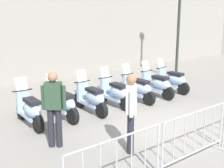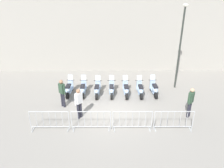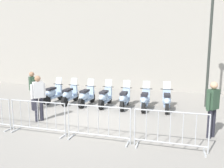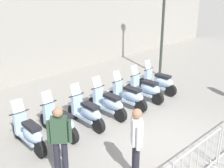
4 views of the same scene
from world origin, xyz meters
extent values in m
plane|color=gray|center=(0.00, 0.00, 0.00)|extent=(120.00, 120.00, 0.00)
cylinder|color=black|center=(-2.36, 3.25, 0.24)|extent=(0.23, 0.50, 0.48)
cylinder|color=black|center=(-2.60, 2.03, 0.24)|extent=(0.23, 0.50, 0.48)
cube|color=#A8C1E0|center=(-2.48, 2.64, 0.28)|extent=(0.44, 0.91, 0.10)
ellipsoid|color=#A8C1E0|center=(-2.54, 2.37, 0.52)|extent=(0.51, 0.89, 0.40)
cube|color=black|center=(-2.53, 2.40, 0.74)|extent=(0.39, 0.64, 0.10)
cube|color=#A8C1E0|center=(-2.40, 3.07, 0.55)|extent=(0.36, 0.20, 0.60)
cylinder|color=black|center=(-2.40, 3.07, 0.88)|extent=(0.56, 0.14, 0.04)
cube|color=silver|center=(-2.39, 3.12, 1.06)|extent=(0.34, 0.20, 0.35)
cube|color=#A8C1E0|center=(-2.36, 3.25, 0.51)|extent=(0.26, 0.35, 0.06)
cylinder|color=black|center=(-1.47, 3.10, 0.24)|extent=(0.20, 0.49, 0.48)
cylinder|color=black|center=(-1.63, 1.87, 0.24)|extent=(0.20, 0.49, 0.48)
cube|color=#A8C1E0|center=(-1.55, 2.48, 0.28)|extent=(0.39, 0.90, 0.10)
ellipsoid|color=#A8C1E0|center=(-1.59, 2.21, 0.52)|extent=(0.46, 0.88, 0.40)
cube|color=black|center=(-1.58, 2.24, 0.74)|extent=(0.35, 0.63, 0.10)
cube|color=#A8C1E0|center=(-1.50, 2.91, 0.55)|extent=(0.35, 0.18, 0.60)
cylinder|color=black|center=(-1.50, 2.91, 0.88)|extent=(0.56, 0.11, 0.04)
cube|color=silver|center=(-1.49, 2.96, 1.06)|extent=(0.33, 0.18, 0.35)
cube|color=#A8C1E0|center=(-1.47, 3.10, 0.51)|extent=(0.24, 0.34, 0.06)
cylinder|color=black|center=(-0.52, 2.87, 0.24)|extent=(0.22, 0.50, 0.48)
cylinder|color=black|center=(-0.74, 1.65, 0.24)|extent=(0.22, 0.50, 0.48)
cube|color=#A8C1E0|center=(-0.63, 2.26, 0.28)|extent=(0.43, 0.90, 0.10)
ellipsoid|color=#A8C1E0|center=(-0.68, 1.98, 0.52)|extent=(0.51, 0.89, 0.40)
cube|color=black|center=(-0.67, 2.01, 0.74)|extent=(0.38, 0.64, 0.10)
cube|color=#A8C1E0|center=(-0.55, 2.68, 0.55)|extent=(0.36, 0.20, 0.60)
cylinder|color=black|center=(-0.55, 2.68, 0.88)|extent=(0.56, 0.14, 0.04)
cube|color=silver|center=(-0.54, 2.73, 1.06)|extent=(0.34, 0.20, 0.35)
cube|color=#A8C1E0|center=(-0.52, 2.87, 0.51)|extent=(0.25, 0.35, 0.06)
cylinder|color=black|center=(0.40, 2.77, 0.24)|extent=(0.21, 0.50, 0.48)
cylinder|color=black|center=(0.22, 1.54, 0.24)|extent=(0.21, 0.50, 0.48)
cube|color=#A8C1E0|center=(0.31, 2.15, 0.28)|extent=(0.41, 0.90, 0.10)
ellipsoid|color=#A8C1E0|center=(0.27, 1.88, 0.52)|extent=(0.48, 0.88, 0.40)
cube|color=black|center=(0.27, 1.91, 0.74)|extent=(0.37, 0.63, 0.10)
cube|color=#A8C1E0|center=(0.37, 2.58, 0.55)|extent=(0.36, 0.19, 0.60)
cylinder|color=black|center=(0.37, 2.58, 0.88)|extent=(0.56, 0.12, 0.04)
cube|color=silver|center=(0.38, 2.63, 1.06)|extent=(0.34, 0.19, 0.35)
cube|color=#A8C1E0|center=(0.40, 2.77, 0.51)|extent=(0.25, 0.35, 0.06)
cylinder|color=black|center=(1.31, 2.61, 0.24)|extent=(0.19, 0.49, 0.48)
cylinder|color=black|center=(1.17, 1.38, 0.24)|extent=(0.19, 0.49, 0.48)
cube|color=#A8C1E0|center=(1.24, 1.99, 0.28)|extent=(0.37, 0.89, 0.10)
ellipsoid|color=#A8C1E0|center=(1.21, 1.72, 0.52)|extent=(0.45, 0.87, 0.40)
cube|color=black|center=(1.21, 1.75, 0.74)|extent=(0.34, 0.63, 0.10)
cube|color=#A8C1E0|center=(1.29, 2.43, 0.55)|extent=(0.35, 0.18, 0.60)
cylinder|color=black|center=(1.29, 2.43, 0.88)|extent=(0.56, 0.10, 0.04)
cube|color=silver|center=(1.29, 2.48, 1.06)|extent=(0.33, 0.17, 0.35)
cube|color=#A8C1E0|center=(1.31, 2.61, 0.51)|extent=(0.23, 0.34, 0.06)
cylinder|color=black|center=(2.25, 2.48, 0.24)|extent=(0.19, 0.49, 0.48)
cylinder|color=black|center=(2.10, 1.24, 0.24)|extent=(0.19, 0.49, 0.48)
cube|color=#A8C1E0|center=(2.17, 1.86, 0.28)|extent=(0.38, 0.89, 0.10)
ellipsoid|color=#A8C1E0|center=(2.14, 1.58, 0.52)|extent=(0.46, 0.88, 0.40)
cube|color=black|center=(2.15, 1.61, 0.74)|extent=(0.35, 0.63, 0.10)
cube|color=#A8C1E0|center=(2.23, 2.29, 0.55)|extent=(0.35, 0.18, 0.60)
cylinder|color=black|center=(2.23, 2.29, 0.88)|extent=(0.56, 0.10, 0.04)
cube|color=silver|center=(2.23, 2.34, 1.06)|extent=(0.33, 0.18, 0.35)
cube|color=#A8C1E0|center=(2.25, 2.48, 0.51)|extent=(0.24, 0.34, 0.06)
cylinder|color=black|center=(3.18, 2.45, 0.24)|extent=(0.18, 0.49, 0.48)
cylinder|color=black|center=(3.07, 1.22, 0.24)|extent=(0.18, 0.49, 0.48)
cube|color=#A8C1E0|center=(3.12, 1.83, 0.28)|extent=(0.35, 0.89, 0.10)
ellipsoid|color=#A8C1E0|center=(3.10, 1.56, 0.52)|extent=(0.43, 0.87, 0.40)
cube|color=black|center=(3.10, 1.59, 0.74)|extent=(0.33, 0.62, 0.10)
cube|color=#A8C1E0|center=(3.16, 2.27, 0.55)|extent=(0.35, 0.17, 0.60)
cylinder|color=black|center=(3.16, 2.27, 0.88)|extent=(0.56, 0.08, 0.04)
cube|color=silver|center=(3.16, 2.32, 1.06)|extent=(0.33, 0.17, 0.35)
cube|color=#A8C1E0|center=(3.18, 2.45, 0.51)|extent=(0.23, 0.34, 0.06)
cube|color=#B2B5B7|center=(-0.38, -1.67, 0.02)|extent=(0.10, 0.44, 0.04)
cylinder|color=#B2B5B7|center=(-0.30, -1.68, 0.53)|extent=(0.04, 0.04, 1.05)
cylinder|color=#B2B5B7|center=(-1.25, -1.55, 1.05)|extent=(1.90, 0.31, 0.04)
cylinder|color=#B2B5B7|center=(-1.57, -1.50, 0.61)|extent=(0.02, 0.02, 0.87)
cylinder|color=#B2B5B7|center=(-1.25, -1.55, 0.61)|extent=(0.02, 0.02, 0.87)
cylinder|color=#B2B5B7|center=(-0.93, -1.59, 0.61)|extent=(0.02, 0.02, 0.87)
cylinder|color=#B2B5B7|center=(-0.62, -1.64, 0.61)|extent=(0.02, 0.02, 0.87)
cube|color=#B2B5B7|center=(-0.11, -1.71, 0.02)|extent=(0.10, 0.44, 0.04)
cylinder|color=#B2B5B7|center=(-0.18, -1.70, 0.53)|extent=(0.04, 0.04, 1.05)
cylinder|color=#2D332D|center=(5.05, 2.73, 2.75)|extent=(0.12, 0.12, 5.51)
cylinder|color=#23232D|center=(-1.75, -0.28, 0.45)|extent=(0.14, 0.14, 0.90)
cylinder|color=#23232D|center=(-1.88, -0.40, 0.45)|extent=(0.14, 0.14, 0.90)
cube|color=silver|center=(-1.82, -0.34, 1.20)|extent=(0.41, 0.40, 0.60)
sphere|color=#9E7051|center=(-1.82, -0.34, 1.62)|extent=(0.22, 0.22, 0.22)
cylinder|color=silver|center=(-1.65, -0.18, 1.15)|extent=(0.09, 0.09, 0.55)
cylinder|color=silver|center=(-1.99, -0.49, 1.15)|extent=(0.09, 0.09, 0.55)
cylinder|color=#23232D|center=(-2.73, 0.99, 0.45)|extent=(0.14, 0.14, 0.90)
cylinder|color=#23232D|center=(-2.85, 1.12, 0.45)|extent=(0.14, 0.14, 0.90)
cube|color=#2D4733|center=(-2.79, 1.05, 1.20)|extent=(0.40, 0.42, 0.60)
sphere|color=#9E7051|center=(-2.79, 1.05, 1.62)|extent=(0.22, 0.22, 0.22)
cylinder|color=#2D4733|center=(-2.64, 0.88, 1.15)|extent=(0.09, 0.09, 0.55)
cylinder|color=#2D4733|center=(-2.94, 1.23, 1.15)|extent=(0.09, 0.09, 0.55)
camera|label=1|loc=(-6.46, -4.16, 2.96)|focal=47.71mm
camera|label=2|loc=(-1.47, -10.17, 6.24)|focal=33.05mm
camera|label=3|loc=(1.99, -7.76, 2.64)|focal=34.52mm
camera|label=4|loc=(-6.60, -3.28, 4.36)|focal=46.88mm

